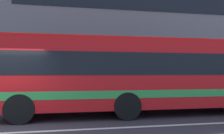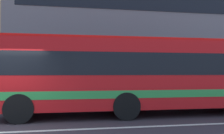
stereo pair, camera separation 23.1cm
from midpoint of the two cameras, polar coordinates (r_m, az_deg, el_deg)
The scene contains 2 objects.
apartment_block_right at distance 20.99m, azimuth 7.11°, elevation 11.82°, with size 21.21×8.43×13.10m.
transit_bus at distance 9.26m, azimuth 6.78°, elevation -1.60°, with size 10.68×2.70×3.06m.
Camera 2 is at (2.37, -6.70, 1.69)m, focal length 35.19 mm.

